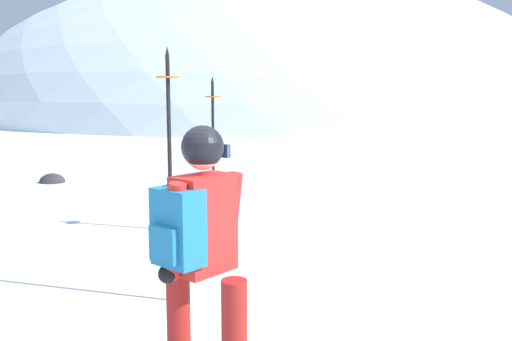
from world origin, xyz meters
TOP-DOWN VIEW (x-y plane):
  - ridge_peak_main at (-3.64, 34.73)m, footprint 38.32×34.48m
  - snowboarder_main at (0.16, 0.23)m, footprint 1.59×1.12m
  - piste_marker_near at (-0.62, 4.22)m, footprint 0.20×0.20m
  - piste_marker_far at (-0.50, 1.86)m, footprint 0.20×0.20m
  - rock_dark at (-4.68, 7.67)m, footprint 0.52×0.44m

SIDE VIEW (x-z plane):
  - ridge_peak_main at x=-3.64m, z-range -8.86..8.86m
  - rock_dark at x=-4.68m, z-range -0.18..0.18m
  - snowboarder_main at x=0.16m, z-range 0.06..1.78m
  - piste_marker_near at x=-0.62m, z-range 0.14..2.19m
  - piste_marker_far at x=-0.50m, z-range 0.15..2.42m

